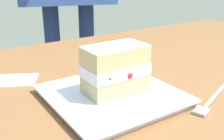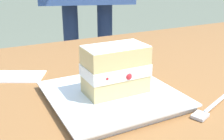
# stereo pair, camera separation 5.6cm
# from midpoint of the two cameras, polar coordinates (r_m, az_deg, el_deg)

# --- Properties ---
(patio_table) EXTENTS (1.58, 0.88, 0.76)m
(patio_table) POSITION_cam_midpoint_polar(r_m,az_deg,el_deg) (0.79, 6.18, -6.62)
(patio_table) COLOR brown
(patio_table) RESTS_ON ground
(dessert_plate) EXTENTS (0.26, 0.26, 0.02)m
(dessert_plate) POSITION_cam_midpoint_polar(r_m,az_deg,el_deg) (0.59, -2.76, -5.38)
(dessert_plate) COLOR white
(dessert_plate) RESTS_ON patio_table
(cake_slice) EXTENTS (0.13, 0.08, 0.10)m
(cake_slice) POSITION_cam_midpoint_polar(r_m,az_deg,el_deg) (0.57, -2.15, 0.11)
(cake_slice) COLOR #E0C17A
(cake_slice) RESTS_ON dessert_plate
(dessert_fork) EXTENTS (0.16, 0.07, 0.01)m
(dessert_fork) POSITION_cam_midpoint_polar(r_m,az_deg,el_deg) (0.60, 17.30, -6.09)
(dessert_fork) COLOR silver
(dessert_fork) RESTS_ON patio_table
(paper_napkin) EXTENTS (0.15, 0.13, 0.00)m
(paper_napkin) POSITION_cam_midpoint_polar(r_m,az_deg,el_deg) (0.73, -22.53, -2.05)
(paper_napkin) COLOR white
(paper_napkin) RESTS_ON patio_table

